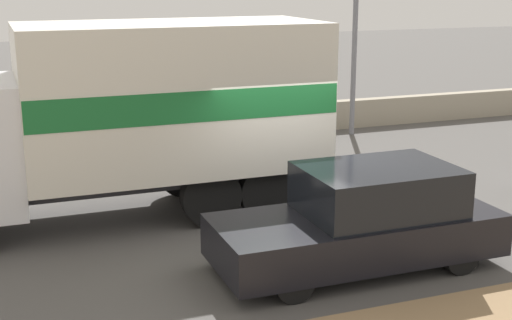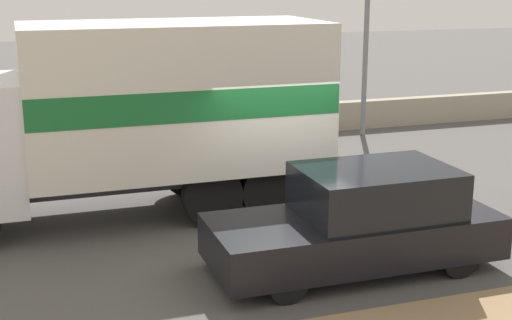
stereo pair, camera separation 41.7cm
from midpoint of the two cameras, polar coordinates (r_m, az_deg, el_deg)
The scene contains 4 objects.
ground_plane at distance 12.02m, azimuth 4.68°, elevation -6.46°, with size 80.00×80.00×0.00m, color #514F4C.
stone_wall_backdrop at distance 19.06m, azimuth -4.58°, elevation 2.74°, with size 60.00×0.35×0.80m.
box_truck at distance 12.88m, azimuth -8.34°, elevation 4.05°, with size 7.29×2.53×3.50m.
car_hatchback at distance 10.81m, azimuth 9.46°, elevation -4.86°, with size 4.34×1.76×1.55m.
Camera 2 is at (-4.29, -10.35, 4.32)m, focal length 50.00 mm.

